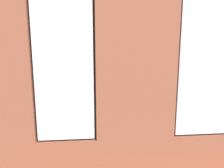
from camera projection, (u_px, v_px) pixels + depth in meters
ground_plane at (115, 116)px, 6.10m from camera, size 6.26×6.33×0.10m
brick_wall_with_windows at (136, 63)px, 3.06m from camera, size 5.66×0.30×3.37m
white_wall_right at (3, 54)px, 5.32m from camera, size 0.10×5.33×3.37m
couch_by_window at (116, 134)px, 3.92m from camera, size 1.77×0.87×0.80m
couch_left at (187, 99)px, 6.35m from camera, size 0.90×2.03×0.80m
coffee_table at (100, 98)px, 6.34m from camera, size 1.36×0.79×0.41m
cup_ceramic at (112, 94)px, 6.50m from camera, size 0.08×0.08×0.10m
candle_jar at (86, 96)px, 6.17m from camera, size 0.08×0.08×0.10m
table_plant_small at (100, 93)px, 6.32m from camera, size 0.11×0.11×0.19m
remote_gray at (94, 96)px, 6.41m from camera, size 0.17×0.07×0.02m
media_console at (25, 105)px, 6.05m from camera, size 1.25×0.42×0.50m
tv_flatscreen at (23, 82)px, 5.93m from camera, size 1.18×0.20×0.79m
papasan_chair at (102, 85)px, 7.90m from camera, size 1.08×1.08×0.69m
potted_plant_between_couches at (188, 110)px, 4.04m from camera, size 1.05×1.08×1.29m
potted_plant_corner_near_left at (168, 83)px, 8.34m from camera, size 0.43×0.43×0.67m
potted_plant_mid_room_small at (129, 93)px, 6.95m from camera, size 0.34×0.34×0.56m
potted_plant_beside_window_right at (3, 124)px, 3.59m from camera, size 0.56×0.56×1.03m
potted_plant_foreground_right at (48, 74)px, 7.80m from camera, size 1.13×1.05×1.51m
potted_plant_near_tv at (35, 100)px, 4.97m from camera, size 0.92×1.10×1.25m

